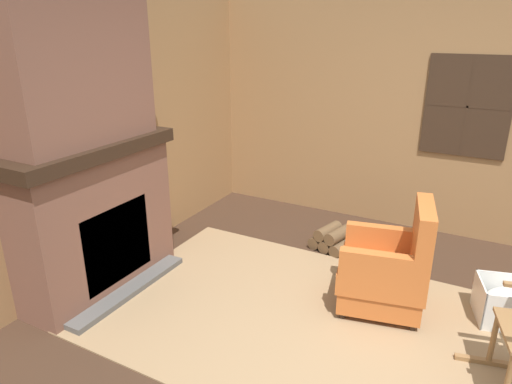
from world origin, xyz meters
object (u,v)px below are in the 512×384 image
oil_lamp_vase (39,142)px  storage_case (94,131)px  armchair (387,271)px  firewood_stack (333,239)px

oil_lamp_vase → storage_case: 0.52m
armchair → firewood_stack: 1.13m
oil_lamp_vase → storage_case: oil_lamp_vase is taller
armchair → oil_lamp_vase: size_ratio=3.97×
firewood_stack → storage_case: size_ratio=1.79×
firewood_stack → storage_case: (-1.61, -1.50, 1.26)m
firewood_stack → oil_lamp_vase: oil_lamp_vase is taller
firewood_stack → oil_lamp_vase: bearing=-128.5°
armchair → firewood_stack: bearing=-60.3°
oil_lamp_vase → firewood_stack: bearing=51.5°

